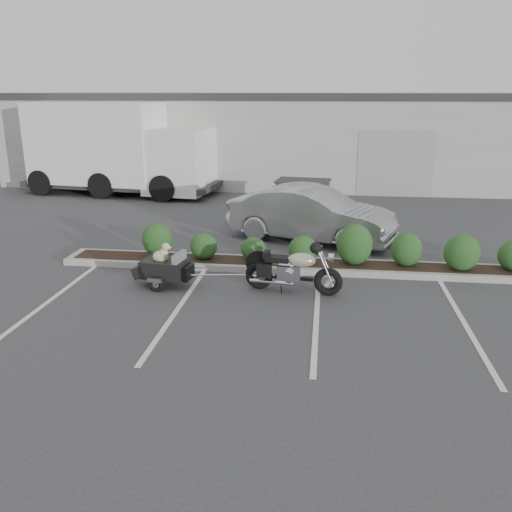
# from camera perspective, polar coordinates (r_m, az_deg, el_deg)

# --- Properties ---
(ground) EXTENTS (90.00, 90.00, 0.00)m
(ground) POSITION_cam_1_polar(r_m,az_deg,el_deg) (11.02, 0.20, -4.74)
(ground) COLOR #38383A
(ground) RESTS_ON ground
(planter_kerb) EXTENTS (12.00, 1.00, 0.15)m
(planter_kerb) POSITION_cam_1_polar(r_m,az_deg,el_deg) (13.00, 5.80, -1.06)
(planter_kerb) COLOR #9E9E93
(planter_kerb) RESTS_ON ground
(building) EXTENTS (26.00, 10.00, 4.00)m
(building) POSITION_cam_1_polar(r_m,az_deg,el_deg) (27.27, 4.80, 12.55)
(building) COLOR #9EA099
(building) RESTS_ON ground
(motorcycle) EXTENTS (2.09, 0.80, 1.20)m
(motorcycle) POSITION_cam_1_polar(r_m,az_deg,el_deg) (11.36, 3.88, -1.54)
(motorcycle) COLOR black
(motorcycle) RESTS_ON ground
(pet_trailer) EXTENTS (1.69, 0.96, 1.00)m
(pet_trailer) POSITION_cam_1_polar(r_m,az_deg,el_deg) (11.88, -9.61, -1.21)
(pet_trailer) COLOR black
(pet_trailer) RESTS_ON ground
(sedan) EXTENTS (4.92, 3.05, 1.53)m
(sedan) POSITION_cam_1_polar(r_m,az_deg,el_deg) (15.31, 5.85, 4.39)
(sedan) COLOR #ABAAB1
(sedan) RESTS_ON ground
(dumpster) EXTENTS (1.92, 1.42, 1.18)m
(dumpster) POSITION_cam_1_polar(r_m,az_deg,el_deg) (18.79, 4.94, 6.23)
(dumpster) COLOR navy
(dumpster) RESTS_ON ground
(delivery_truck) EXTENTS (8.23, 3.64, 3.64)m
(delivery_truck) POSITION_cam_1_polar(r_m,az_deg,el_deg) (23.16, -14.23, 10.71)
(delivery_truck) COLOR white
(delivery_truck) RESTS_ON ground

